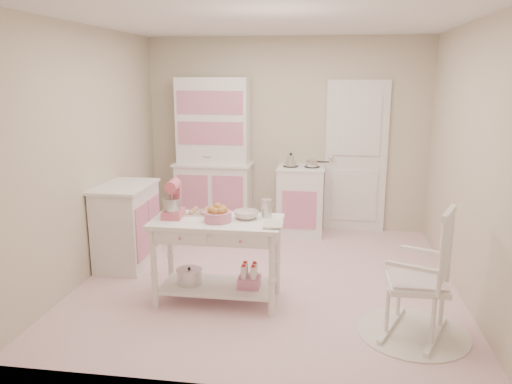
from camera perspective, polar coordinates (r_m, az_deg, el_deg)
room_shell at (r=4.95m, az=1.58°, el=7.99°), size 3.84×3.84×2.62m
door at (r=6.86m, az=11.35°, el=3.93°), size 0.82×0.05×2.04m
hutch at (r=6.82m, az=-4.91°, el=4.25°), size 1.06×0.50×2.08m
stove at (r=6.71m, az=5.11°, el=-0.95°), size 0.62×0.57×0.92m
base_cabinet at (r=5.78m, az=-14.58°, el=-3.69°), size 0.54×0.84×0.92m
lace_rug at (r=4.51m, az=17.49°, el=-15.08°), size 0.92×0.92×0.01m
rocking_chair at (r=4.29m, az=17.99°, el=-8.64°), size 0.72×0.85×1.10m
work_table at (r=4.74m, az=-4.40°, el=-7.82°), size 1.20×0.60×0.80m
stand_mixer at (r=4.69m, az=-9.48°, el=-0.87°), size 0.22×0.29×0.34m
cookie_tray at (r=4.81m, az=-5.76°, el=-2.41°), size 0.34×0.24×0.02m
bread_basket at (r=4.55m, az=-4.39°, el=-2.82°), size 0.25×0.25×0.09m
mixing_bowl at (r=4.63m, az=-1.13°, el=-2.61°), size 0.23×0.23×0.07m
metal_pitcher at (r=4.67m, az=1.21°, el=-1.86°), size 0.10×0.10×0.17m
recipe_book at (r=4.42m, az=0.88°, el=-3.73°), size 0.18×0.24×0.02m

